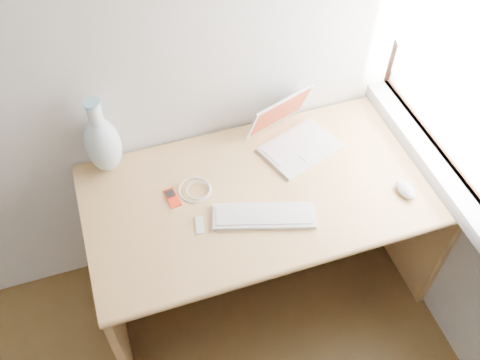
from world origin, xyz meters
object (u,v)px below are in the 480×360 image
object	(u,v)px
desk	(259,205)
laptop	(297,135)
external_keyboard	(264,216)
vase	(103,143)

from	to	relation	value
desk	laptop	bearing A→B (deg)	28.27
external_keyboard	vase	world-z (taller)	vase
external_keyboard	vase	bearing A→B (deg)	156.80
desk	external_keyboard	world-z (taller)	external_keyboard
desk	laptop	distance (m)	0.35
laptop	vase	xyz separation A→B (m)	(-0.77, 0.11, 0.09)
desk	external_keyboard	bearing A→B (deg)	-106.11
laptop	external_keyboard	size ratio (longest dim) A/B	0.89
laptop	vase	world-z (taller)	vase
external_keyboard	desk	bearing A→B (deg)	90.92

